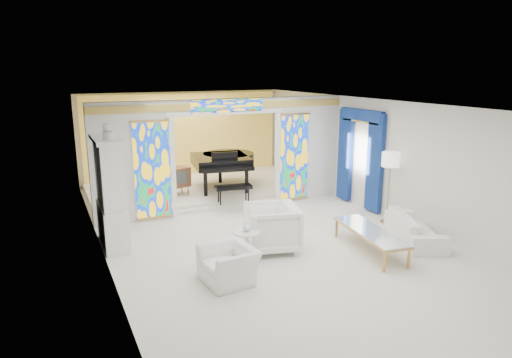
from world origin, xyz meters
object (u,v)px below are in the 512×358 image
china_cabinet (111,194)px  sofa (415,227)px  tv_console (177,177)px  coffee_table (370,232)px  armchair_right (272,228)px  armchair_left (228,264)px  grand_piano (225,161)px

china_cabinet → sofa: china_cabinet is taller
tv_console → coffee_table: bearing=-80.3°
china_cabinet → armchair_right: bearing=-29.7°
armchair_left → china_cabinet: bearing=-154.2°
armchair_right → coffee_table: bearing=76.6°
armchair_right → sofa: armchair_right is taller
china_cabinet → sofa: size_ratio=1.35×
sofa → grand_piano: size_ratio=0.63×
china_cabinet → armchair_left: 3.24m
armchair_right → grand_piano: 4.84m
armchair_left → tv_console: tv_console is taller
armchair_right → coffee_table: (1.83, -0.96, -0.06)m
armchair_left → armchair_right: bearing=120.0°
china_cabinet → tv_console: china_cabinet is taller
sofa → grand_piano: grand_piano is taller
china_cabinet → grand_piano: china_cabinet is taller
tv_console → sofa: bearing=-69.4°
armchair_right → grand_piano: bearing=-175.4°
sofa → armchair_left: bearing=115.7°
armchair_right → sofa: bearing=89.2°
armchair_right → coffee_table: size_ratio=0.50×
coffee_table → tv_console: bearing=115.9°
armchair_right → coffee_table: armchair_right is taller
armchair_left → armchair_right: armchair_right is taller
china_cabinet → coffee_table: china_cabinet is taller
armchair_right → tv_console: bearing=-155.5°
coffee_table → armchair_right: bearing=152.3°
armchair_right → sofa: size_ratio=0.54×
armchair_left → coffee_table: bearing=84.9°
sofa → coffee_table: sofa is taller
armchair_left → tv_console: bearing=168.7°
sofa → coffee_table: bearing=118.6°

